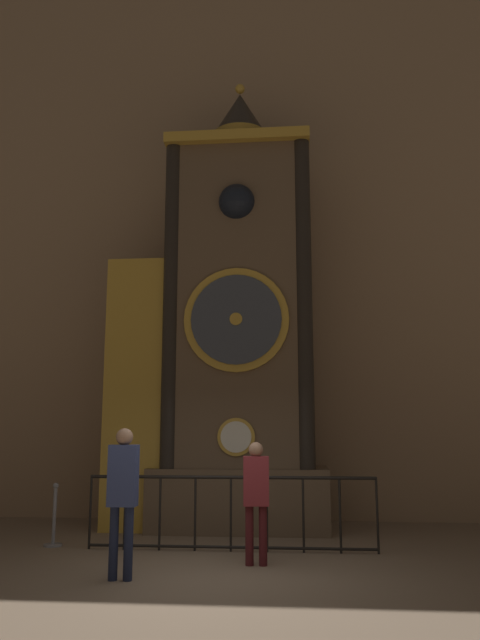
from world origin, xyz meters
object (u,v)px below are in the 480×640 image
clock_tower (223,332)px  visitor_near (123,487)px  stanchion_post (54,526)px  visitor_far (256,491)px

clock_tower → visitor_near: clock_tower is taller
stanchion_post → visitor_far: bearing=-19.6°
visitor_near → visitor_far: 1.84m
clock_tower → stanchion_post: bearing=-141.7°
visitor_far → stanchion_post: 3.47m
clock_tower → stanchion_post: clock_tower is taller
visitor_far → clock_tower: bearing=99.6°
visitor_far → visitor_near: bearing=-153.0°
visitor_far → stanchion_post: (-3.21, 1.14, -0.65)m
clock_tower → visitor_far: (0.82, -3.03, -2.65)m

